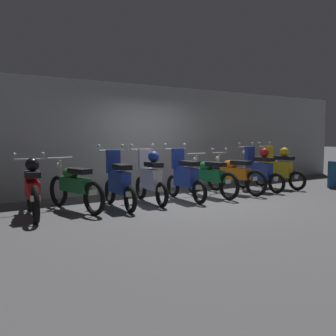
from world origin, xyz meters
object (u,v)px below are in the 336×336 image
Objects in this scene: motorbike_slot_5 at (210,176)px; motorbike_slot_4 at (185,177)px; motorbike_slot_0 at (32,188)px; motorbike_slot_8 at (278,168)px; motorbike_slot_2 at (119,182)px; motorbike_slot_7 at (258,170)px; motorbike_slot_3 at (150,177)px; motorbike_slot_6 at (234,174)px; trash_bin at (335,174)px; motorbike_slot_1 at (74,186)px.

motorbike_slot_4 is at bearing -172.96° from motorbike_slot_5.
motorbike_slot_8 is (6.70, 0.01, 0.04)m from motorbike_slot_0.
motorbike_slot_2 and motorbike_slot_4 have the same top height.
motorbike_slot_8 is (0.84, 0.05, 0.00)m from motorbike_slot_7.
motorbike_slot_3 is 1.00× the size of motorbike_slot_4.
motorbike_slot_0 is 5.87m from motorbike_slot_7.
motorbike_slot_6 is 2.59× the size of trash_bin.
trash_bin is at bearing -7.25° from motorbike_slot_1.
motorbike_slot_2 is 1.00× the size of motorbike_slot_4.
motorbike_slot_7 is at bearing 1.34° from motorbike_slot_2.
motorbike_slot_1 is 4.20m from motorbike_slot_6.
motorbike_slot_6 is (2.51, -0.00, -0.08)m from motorbike_slot_3.
motorbike_slot_8 reaches higher than motorbike_slot_1.
trash_bin is at bearing -5.82° from motorbike_slot_0.
motorbike_slot_6 is 1.16× the size of motorbike_slot_8.
motorbike_slot_8 is at bearing 0.27° from motorbike_slot_6.
motorbike_slot_0 is 1.15× the size of motorbike_slot_2.
motorbike_slot_5 is at bearing -179.22° from motorbike_slot_8.
motorbike_slot_2 is 0.86× the size of motorbike_slot_5.
motorbike_slot_4 reaches higher than motorbike_slot_0.
motorbike_slot_0 reaches higher than motorbike_slot_5.
motorbike_slot_1 is at bearing 178.65° from motorbike_slot_6.
motorbike_slot_1 is 0.99× the size of motorbike_slot_6.
motorbike_slot_0 reaches higher than trash_bin.
motorbike_slot_0 is 0.99× the size of motorbike_slot_5.
motorbike_slot_5 is (2.51, 0.11, -0.04)m from motorbike_slot_2.
motorbike_slot_2 and motorbike_slot_7 have the same top height.
motorbike_slot_0 is at bearing 179.61° from motorbike_slot_7.
motorbike_slot_0 reaches higher than motorbike_slot_1.
motorbike_slot_6 is at bearing 177.23° from motorbike_slot_7.
motorbike_slot_5 is at bearing 2.56° from motorbike_slot_2.
motorbike_slot_4 is 0.86× the size of motorbike_slot_5.
motorbike_slot_5 is at bearing -178.20° from motorbike_slot_6.
motorbike_slot_1 is 3.36m from motorbike_slot_5.
motorbike_slot_4 is at bearing -175.57° from motorbike_slot_6.
motorbike_slot_1 is at bearing 174.83° from motorbike_slot_4.
motorbike_slot_0 is at bearing 177.80° from motorbike_slot_4.
motorbike_slot_7 is at bearing -0.71° from motorbike_slot_3.
motorbike_slot_1 is 0.88m from motorbike_slot_2.
motorbike_slot_0 is at bearing -173.17° from motorbike_slot_1.
motorbike_slot_6 reaches higher than motorbike_slot_5.
motorbike_slot_4 is 0.84m from motorbike_slot_5.
motorbike_slot_1 is 0.99× the size of motorbike_slot_5.
motorbike_slot_6 is 1.16× the size of motorbike_slot_7.
motorbike_slot_8 is at bearing 3.32° from motorbike_slot_7.
motorbike_slot_6 is 1.68m from motorbike_slot_8.
motorbike_slot_2 is 1.00× the size of motorbike_slot_7.
motorbike_slot_0 is 8.18m from trash_bin.
motorbike_slot_6 is at bearing 4.43° from motorbike_slot_4.
motorbike_slot_7 is at bearing -176.68° from motorbike_slot_8.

